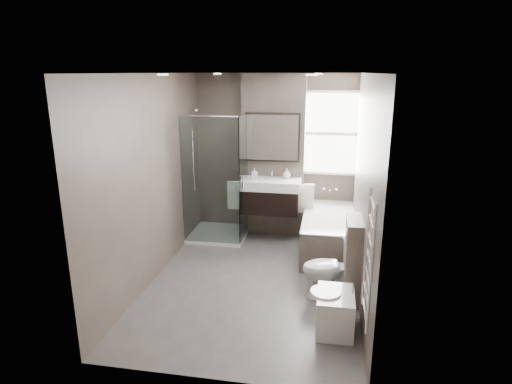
% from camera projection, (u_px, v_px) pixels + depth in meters
% --- Properties ---
extents(room, '(2.70, 3.90, 2.70)m').
position_uv_depth(room, '(254.00, 184.00, 5.21)').
color(room, '#504C4A').
rests_on(room, ground).
extents(vanity_pier, '(1.00, 0.25, 2.60)m').
position_uv_depth(vanity_pier, '(274.00, 156.00, 6.90)').
color(vanity_pier, '#524841').
rests_on(vanity_pier, ground).
extents(vanity, '(0.95, 0.47, 0.66)m').
position_uv_depth(vanity, '(270.00, 195.00, 6.72)').
color(vanity, black).
rests_on(vanity, vanity_pier).
extents(mirror_cabinet, '(0.86, 0.08, 0.76)m').
position_uv_depth(mirror_cabinet, '(272.00, 137.00, 6.65)').
color(mirror_cabinet, black).
rests_on(mirror_cabinet, vanity_pier).
extents(towel_left, '(0.24, 0.06, 0.44)m').
position_uv_depth(towel_left, '(235.00, 195.00, 6.80)').
color(towel_left, silver).
rests_on(towel_left, vanity_pier).
extents(towel_right, '(0.24, 0.06, 0.44)m').
position_uv_depth(towel_right, '(306.00, 199.00, 6.61)').
color(towel_right, silver).
rests_on(towel_right, vanity_pier).
extents(shower_enclosure, '(0.90, 0.90, 2.00)m').
position_uv_depth(shower_enclosure, '(223.00, 209.00, 6.84)').
color(shower_enclosure, white).
rests_on(shower_enclosure, ground).
extents(bathtub, '(0.75, 1.60, 0.57)m').
position_uv_depth(bathtub, '(328.00, 232.00, 6.37)').
color(bathtub, '#524841').
rests_on(bathtub, ground).
extents(window, '(0.98, 0.06, 1.33)m').
position_uv_depth(window, '(331.00, 134.00, 6.74)').
color(window, white).
rests_on(window, room).
extents(toilet, '(0.77, 0.56, 0.70)m').
position_uv_depth(toilet, '(331.00, 269.00, 5.10)').
color(toilet, white).
rests_on(toilet, ground).
extents(cistern_box, '(0.19, 0.55, 1.00)m').
position_uv_depth(cistern_box, '(352.00, 259.00, 4.99)').
color(cistern_box, '#524841').
rests_on(cistern_box, ground).
extents(bidet, '(0.45, 0.52, 0.54)m').
position_uv_depth(bidet, '(334.00, 311.00, 4.44)').
color(bidet, white).
rests_on(bidet, ground).
extents(towel_radiator, '(0.03, 0.49, 1.10)m').
position_uv_depth(towel_radiator, '(369.00, 259.00, 3.54)').
color(towel_radiator, silver).
rests_on(towel_radiator, room).
extents(soap_bottle_a, '(0.08, 0.08, 0.17)m').
position_uv_depth(soap_bottle_a, '(254.00, 174.00, 6.66)').
color(soap_bottle_a, white).
rests_on(soap_bottle_a, vanity).
extents(soap_bottle_b, '(0.12, 0.12, 0.16)m').
position_uv_depth(soap_bottle_b, '(287.00, 173.00, 6.70)').
color(soap_bottle_b, white).
rests_on(soap_bottle_b, vanity).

